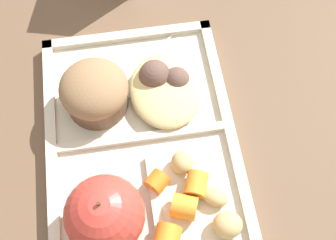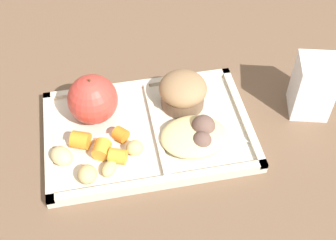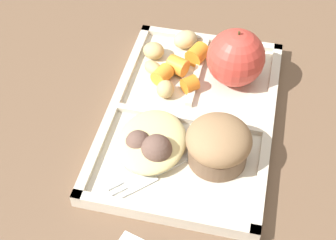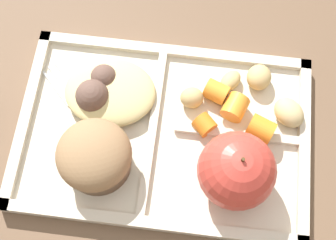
{
  "view_description": "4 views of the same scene",
  "coord_description": "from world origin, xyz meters",
  "px_view_note": "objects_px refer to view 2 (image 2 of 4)",
  "views": [
    {
      "loc": [
        -0.2,
        -0.0,
        0.49
      ],
      "look_at": [
        0.02,
        -0.04,
        0.04
      ],
      "focal_mm": 46.59,
      "sensor_mm": 36.0,
      "label": 1
    },
    {
      "loc": [
        -0.06,
        -0.49,
        0.6
      ],
      "look_at": [
        0.03,
        -0.01,
        0.04
      ],
      "focal_mm": 49.27,
      "sensor_mm": 36.0,
      "label": 2
    },
    {
      "loc": [
        0.46,
        0.07,
        0.51
      ],
      "look_at": [
        0.04,
        -0.02,
        0.04
      ],
      "focal_mm": 53.3,
      "sensor_mm": 36.0,
      "label": 3
    },
    {
      "loc": [
        -0.03,
        0.17,
        0.5
      ],
      "look_at": [
        -0.01,
        0.0,
        0.06
      ],
      "focal_mm": 47.7,
      "sensor_mm": 36.0,
      "label": 4
    }
  ],
  "objects_px": {
    "lunch_tray": "(148,132)",
    "bran_muffin": "(183,92)",
    "plastic_fork": "(209,128)",
    "green_apple": "(93,99)",
    "milk_carton": "(313,87)"
  },
  "relations": [
    {
      "from": "lunch_tray",
      "to": "milk_carton",
      "type": "bearing_deg",
      "value": 1.09
    },
    {
      "from": "lunch_tray",
      "to": "bran_muffin",
      "type": "distance_m",
      "value": 0.09
    },
    {
      "from": "lunch_tray",
      "to": "plastic_fork",
      "type": "relative_size",
      "value": 2.65
    },
    {
      "from": "plastic_fork",
      "to": "green_apple",
      "type": "bearing_deg",
      "value": 161.08
    },
    {
      "from": "lunch_tray",
      "to": "plastic_fork",
      "type": "bearing_deg",
      "value": -8.85
    },
    {
      "from": "plastic_fork",
      "to": "milk_carton",
      "type": "bearing_deg",
      "value": 6.63
    },
    {
      "from": "lunch_tray",
      "to": "bran_muffin",
      "type": "bearing_deg",
      "value": 34.44
    },
    {
      "from": "lunch_tray",
      "to": "plastic_fork",
      "type": "height_order",
      "value": "lunch_tray"
    },
    {
      "from": "lunch_tray",
      "to": "bran_muffin",
      "type": "height_order",
      "value": "bran_muffin"
    },
    {
      "from": "green_apple",
      "to": "lunch_tray",
      "type": "bearing_deg",
      "value": -29.8
    },
    {
      "from": "green_apple",
      "to": "bran_muffin",
      "type": "distance_m",
      "value": 0.15
    },
    {
      "from": "green_apple",
      "to": "milk_carton",
      "type": "bearing_deg",
      "value": -6.52
    },
    {
      "from": "plastic_fork",
      "to": "milk_carton",
      "type": "relative_size",
      "value": 1.19
    },
    {
      "from": "bran_muffin",
      "to": "green_apple",
      "type": "bearing_deg",
      "value": 180.0
    },
    {
      "from": "lunch_tray",
      "to": "green_apple",
      "type": "relative_size",
      "value": 3.88
    }
  ]
}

